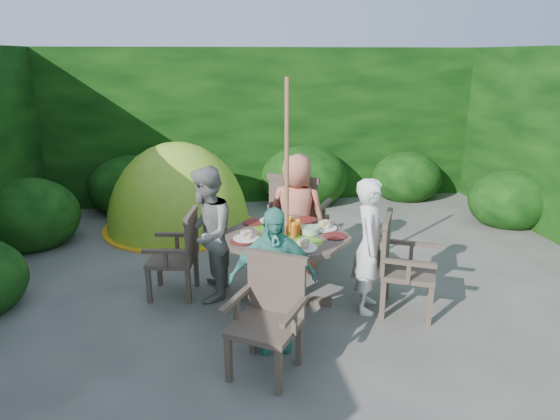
{
  "coord_description": "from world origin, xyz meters",
  "views": [
    {
      "loc": [
        -1.07,
        -4.58,
        2.39
      ],
      "look_at": [
        -0.3,
        0.28,
        0.85
      ],
      "focal_mm": 32.0,
      "sensor_mm": 36.0,
      "label": 1
    }
  ],
  "objects": [
    {
      "name": "dome_tent",
      "position": [
        -1.44,
        2.39,
        0.0
      ],
      "size": [
        2.26,
        2.26,
        2.46
      ],
      "rotation": [
        0.0,
        0.0,
        -0.13
      ],
      "color": "#97B723",
      "rests_on": "ground"
    },
    {
      "name": "garden_chair_left",
      "position": [
        -1.35,
        0.22,
        0.46
      ],
      "size": [
        0.55,
        0.59,
        0.86
      ],
      "rotation": [
        0.0,
        0.0,
        -1.77
      ],
      "color": "#3F3229",
      "rests_on": "ground"
    },
    {
      "name": "child_right",
      "position": [
        0.46,
        -0.37,
        0.66
      ],
      "size": [
        0.47,
        0.56,
        1.31
      ],
      "primitive_type": "imported",
      "rotation": [
        0.0,
        0.0,
        1.19
      ],
      "color": "white",
      "rests_on": "ground"
    },
    {
      "name": "child_front",
      "position": [
        -0.54,
        -0.88,
        0.62
      ],
      "size": [
        0.74,
        0.33,
        1.24
      ],
      "primitive_type": "imported",
      "rotation": [
        0.0,
        0.0,
        -0.03
      ],
      "color": "teal",
      "rests_on": "ground"
    },
    {
      "name": "garden_chair_front",
      "position": [
        -0.62,
        -1.18,
        0.47
      ],
      "size": [
        0.7,
        0.68,
        0.89
      ],
      "rotation": [
        0.0,
        0.0,
        -0.56
      ],
      "color": "#3F3229",
      "rests_on": "ground"
    },
    {
      "name": "child_left",
      "position": [
        -1.06,
        0.12,
        0.68
      ],
      "size": [
        0.62,
        0.74,
        1.36
      ],
      "primitive_type": "imported",
      "rotation": [
        0.0,
        0.0,
        -1.73
      ],
      "color": "gray",
      "rests_on": "ground"
    },
    {
      "name": "child_back",
      "position": [
        -0.05,
        0.64,
        0.68
      ],
      "size": [
        0.79,
        0.68,
        1.36
      ],
      "primitive_type": "imported",
      "rotation": [
        0.0,
        0.0,
        2.68
      ],
      "color": "#D27156",
      "rests_on": "ground"
    },
    {
      "name": "ground",
      "position": [
        0.0,
        0.0,
        0.0
      ],
      "size": [
        60.0,
        60.0,
        0.0
      ],
      "primitive_type": "plane",
      "color": "#4E4B46",
      "rests_on": "ground"
    },
    {
      "name": "hedge_enclosure",
      "position": [
        0.0,
        1.33,
        1.25
      ],
      "size": [
        9.0,
        9.0,
        2.5
      ],
      "color": "black",
      "rests_on": "ground"
    },
    {
      "name": "garden_chair_right",
      "position": [
        0.75,
        -0.45,
        0.49
      ],
      "size": [
        0.68,
        0.71,
        0.92
      ],
      "rotation": [
        0.0,
        0.0,
        1.12
      ],
      "color": "#3F3229",
      "rests_on": "ground"
    },
    {
      "name": "parasol_pole",
      "position": [
        -0.3,
        -0.12,
        1.1
      ],
      "size": [
        0.06,
        0.06,
        2.2
      ],
      "primitive_type": "cylinder",
      "rotation": [
        0.0,
        0.0,
        -0.31
      ],
      "color": "brown",
      "rests_on": "ground"
    },
    {
      "name": "patio_table",
      "position": [
        -0.29,
        -0.12,
        0.61
      ],
      "size": [
        1.58,
        1.58,
        0.88
      ],
      "rotation": [
        0.0,
        0.0,
        -0.31
      ],
      "color": "#3F3229",
      "rests_on": "ground"
    },
    {
      "name": "garden_chair_back",
      "position": [
        0.02,
        0.92,
        0.56
      ],
      "size": [
        0.82,
        0.79,
        1.04
      ],
      "rotation": [
        0.0,
        0.0,
        2.61
      ],
      "color": "#3F3229",
      "rests_on": "ground"
    }
  ]
}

